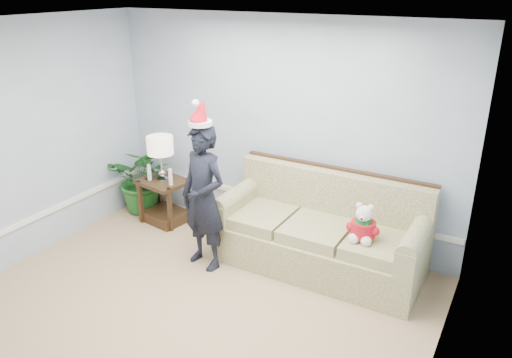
{
  "coord_description": "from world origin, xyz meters",
  "views": [
    {
      "loc": [
        2.61,
        -2.65,
        3.04
      ],
      "look_at": [
        0.23,
        1.55,
        1.11
      ],
      "focal_mm": 35.0,
      "sensor_mm": 36.0,
      "label": 1
    }
  ],
  "objects": [
    {
      "name": "sofa",
      "position": [
        0.8,
        2.03,
        0.38
      ],
      "size": [
        2.27,
        0.98,
        1.07
      ],
      "rotation": [
        0.0,
        0.0,
        -0.0
      ],
      "color": "#4F5E2C",
      "rests_on": "room_shell"
    },
    {
      "name": "candle_pair",
      "position": [
        -1.43,
        1.95,
        0.69
      ],
      "size": [
        0.41,
        0.06,
        0.22
      ],
      "color": "silver",
      "rests_on": "side_table"
    },
    {
      "name": "table_lamp",
      "position": [
        -1.44,
        2.01,
        1.05
      ],
      "size": [
        0.34,
        0.34,
        0.6
      ],
      "color": "silver",
      "rests_on": "side_table"
    },
    {
      "name": "santa_hat",
      "position": [
        -0.34,
        1.4,
        1.77
      ],
      "size": [
        0.33,
        0.35,
        0.29
      ],
      "rotation": [
        0.0,
        0.0,
        -0.42
      ],
      "color": "white",
      "rests_on": "man"
    },
    {
      "name": "houseplant",
      "position": [
        -1.9,
        2.15,
        0.48
      ],
      "size": [
        1.06,
        0.99,
        0.96
      ],
      "primitive_type": "imported",
      "rotation": [
        0.0,
        0.0,
        0.34
      ],
      "color": "#1A551E",
      "rests_on": "room_shell"
    },
    {
      "name": "man",
      "position": [
        -0.34,
        1.39,
        0.83
      ],
      "size": [
        0.67,
        0.51,
        1.65
      ],
      "primitive_type": "imported",
      "rotation": [
        0.0,
        0.0,
        -0.21
      ],
      "color": "black",
      "rests_on": "room_shell"
    },
    {
      "name": "wainscot_trim",
      "position": [
        -1.18,
        1.18,
        0.45
      ],
      "size": [
        4.49,
        4.99,
        0.06
      ],
      "color": "white",
      "rests_on": "room_shell"
    },
    {
      "name": "side_table",
      "position": [
        -1.45,
        2.03,
        0.23
      ],
      "size": [
        0.69,
        0.61,
        0.59
      ],
      "rotation": [
        0.0,
        0.0,
        -0.17
      ],
      "color": "#342213",
      "rests_on": "room_shell"
    },
    {
      "name": "teddy_bear",
      "position": [
        1.33,
        1.81,
        0.71
      ],
      "size": [
        0.27,
        0.3,
        0.41
      ],
      "rotation": [
        0.0,
        0.0,
        0.07
      ],
      "color": "white",
      "rests_on": "sofa"
    },
    {
      "name": "room_shell",
      "position": [
        0.0,
        0.0,
        1.35
      ],
      "size": [
        4.54,
        5.04,
        2.74
      ],
      "color": "tan",
      "rests_on": "ground"
    }
  ]
}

